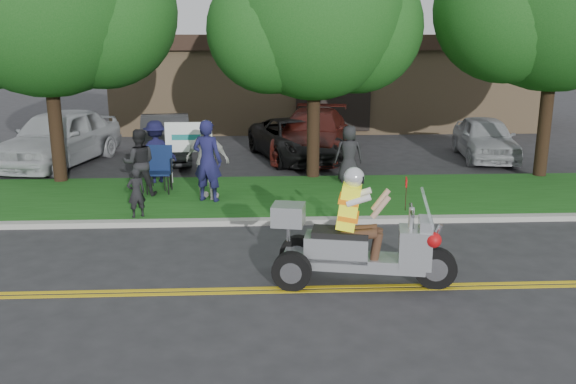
{
  "coord_description": "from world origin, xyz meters",
  "views": [
    {
      "loc": [
        -1.04,
        -9.64,
        4.02
      ],
      "look_at": [
        -0.46,
        2.0,
        0.99
      ],
      "focal_mm": 38.0,
      "sensor_mm": 36.0,
      "label": 1
    }
  ],
  "objects_px": {
    "spectator_adult_left": "(207,161)",
    "spectator_adult_right": "(208,160)",
    "parked_car_right": "(313,133)",
    "lawn_chair_a": "(160,166)",
    "parked_car_left": "(166,138)",
    "parked_car_mid": "(296,140)",
    "parked_car_far_left": "(59,137)",
    "parked_car_far_right": "(485,138)",
    "lawn_chair_b": "(160,165)",
    "spectator_adult_mid": "(139,163)",
    "trike_scooter": "(355,244)"
  },
  "relations": [
    {
      "from": "spectator_adult_left",
      "to": "parked_car_far_left",
      "type": "bearing_deg",
      "value": -25.01
    },
    {
      "from": "parked_car_left",
      "to": "parked_car_right",
      "type": "height_order",
      "value": "parked_car_right"
    },
    {
      "from": "spectator_adult_left",
      "to": "parked_car_right",
      "type": "bearing_deg",
      "value": -98.19
    },
    {
      "from": "lawn_chair_a",
      "to": "lawn_chair_b",
      "type": "distance_m",
      "value": 0.37
    },
    {
      "from": "parked_car_far_right",
      "to": "spectator_adult_right",
      "type": "bearing_deg",
      "value": -142.33
    },
    {
      "from": "spectator_adult_left",
      "to": "parked_car_right",
      "type": "relative_size",
      "value": 0.37
    },
    {
      "from": "parked_car_mid",
      "to": "parked_car_far_right",
      "type": "height_order",
      "value": "parked_car_far_right"
    },
    {
      "from": "trike_scooter",
      "to": "parked_car_far_left",
      "type": "xyz_separation_m",
      "value": [
        -7.79,
        9.85,
        0.19
      ]
    },
    {
      "from": "spectator_adult_left",
      "to": "spectator_adult_right",
      "type": "bearing_deg",
      "value": -66.61
    },
    {
      "from": "trike_scooter",
      "to": "lawn_chair_b",
      "type": "distance_m",
      "value": 7.57
    },
    {
      "from": "parked_car_far_left",
      "to": "parked_car_left",
      "type": "bearing_deg",
      "value": 24.27
    },
    {
      "from": "spectator_adult_left",
      "to": "spectator_adult_mid",
      "type": "distance_m",
      "value": 1.83
    },
    {
      "from": "lawn_chair_a",
      "to": "spectator_adult_left",
      "type": "height_order",
      "value": "spectator_adult_left"
    },
    {
      "from": "lawn_chair_b",
      "to": "parked_car_right",
      "type": "height_order",
      "value": "parked_car_right"
    },
    {
      "from": "trike_scooter",
      "to": "lawn_chair_a",
      "type": "xyz_separation_m",
      "value": [
        -4.08,
        5.98,
        0.07
      ]
    },
    {
      "from": "parked_car_left",
      "to": "parked_car_far_left",
      "type": "bearing_deg",
      "value": -177.43
    },
    {
      "from": "parked_car_left",
      "to": "trike_scooter",
      "type": "bearing_deg",
      "value": -74.7
    },
    {
      "from": "spectator_adult_mid",
      "to": "spectator_adult_left",
      "type": "bearing_deg",
      "value": 153.61
    },
    {
      "from": "trike_scooter",
      "to": "parked_car_mid",
      "type": "bearing_deg",
      "value": 103.03
    },
    {
      "from": "trike_scooter",
      "to": "parked_car_far_right",
      "type": "height_order",
      "value": "trike_scooter"
    },
    {
      "from": "lawn_chair_b",
      "to": "spectator_adult_right",
      "type": "xyz_separation_m",
      "value": [
        1.35,
        -1.18,
        0.37
      ]
    },
    {
      "from": "parked_car_left",
      "to": "spectator_adult_right",
      "type": "bearing_deg",
      "value": -79.7
    },
    {
      "from": "spectator_adult_mid",
      "to": "parked_car_left",
      "type": "height_order",
      "value": "spectator_adult_mid"
    },
    {
      "from": "spectator_adult_left",
      "to": "spectator_adult_right",
      "type": "xyz_separation_m",
      "value": [
        -0.01,
        0.18,
        -0.01
      ]
    },
    {
      "from": "lawn_chair_b",
      "to": "trike_scooter",
      "type": "bearing_deg",
      "value": -45.72
    },
    {
      "from": "lawn_chair_a",
      "to": "parked_car_far_left",
      "type": "xyz_separation_m",
      "value": [
        -3.71,
        3.87,
        0.12
      ]
    },
    {
      "from": "lawn_chair_a",
      "to": "spectator_adult_right",
      "type": "distance_m",
      "value": 1.56
    },
    {
      "from": "spectator_adult_left",
      "to": "spectator_adult_right",
      "type": "height_order",
      "value": "spectator_adult_left"
    },
    {
      "from": "parked_car_left",
      "to": "parked_car_mid",
      "type": "relative_size",
      "value": 0.93
    },
    {
      "from": "parked_car_right",
      "to": "lawn_chair_a",
      "type": "bearing_deg",
      "value": -119.01
    },
    {
      "from": "parked_car_mid",
      "to": "parked_car_far_right",
      "type": "xyz_separation_m",
      "value": [
        6.25,
        -0.18,
        0.04
      ]
    },
    {
      "from": "spectator_adult_right",
      "to": "parked_car_mid",
      "type": "bearing_deg",
      "value": -93.08
    },
    {
      "from": "lawn_chair_a",
      "to": "parked_car_far_left",
      "type": "relative_size",
      "value": 0.22
    },
    {
      "from": "parked_car_left",
      "to": "parked_car_mid",
      "type": "height_order",
      "value": "parked_car_left"
    },
    {
      "from": "lawn_chair_b",
      "to": "parked_car_mid",
      "type": "relative_size",
      "value": 0.22
    },
    {
      "from": "parked_car_right",
      "to": "lawn_chair_b",
      "type": "bearing_deg",
      "value": -121.57
    },
    {
      "from": "lawn_chair_a",
      "to": "spectator_adult_left",
      "type": "bearing_deg",
      "value": -35.75
    },
    {
      "from": "parked_car_far_left",
      "to": "parked_car_left",
      "type": "distance_m",
      "value": 3.28
    },
    {
      "from": "parked_car_far_right",
      "to": "lawn_chair_b",
      "type": "bearing_deg",
      "value": -151.38
    },
    {
      "from": "lawn_chair_b",
      "to": "parked_car_left",
      "type": "relative_size",
      "value": 0.24
    },
    {
      "from": "parked_car_right",
      "to": "spectator_adult_left",
      "type": "bearing_deg",
      "value": -104.82
    },
    {
      "from": "lawn_chair_b",
      "to": "parked_car_mid",
      "type": "distance_m",
      "value": 5.55
    },
    {
      "from": "spectator_adult_mid",
      "to": "parked_car_far_right",
      "type": "height_order",
      "value": "spectator_adult_mid"
    },
    {
      "from": "parked_car_far_left",
      "to": "parked_car_left",
      "type": "height_order",
      "value": "parked_car_far_left"
    },
    {
      "from": "parked_car_left",
      "to": "parked_car_far_right",
      "type": "bearing_deg",
      "value": -9.87
    },
    {
      "from": "parked_car_far_left",
      "to": "parked_car_right",
      "type": "xyz_separation_m",
      "value": [
        8.08,
        1.07,
        -0.11
      ]
    },
    {
      "from": "trike_scooter",
      "to": "parked_car_far_right",
      "type": "bearing_deg",
      "value": 71.06
    },
    {
      "from": "lawn_chair_b",
      "to": "parked_car_mid",
      "type": "bearing_deg",
      "value": 57.65
    },
    {
      "from": "parked_car_far_right",
      "to": "trike_scooter",
      "type": "bearing_deg",
      "value": -112.49
    },
    {
      "from": "lawn_chair_b",
      "to": "parked_car_left",
      "type": "height_order",
      "value": "parked_car_left"
    }
  ]
}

